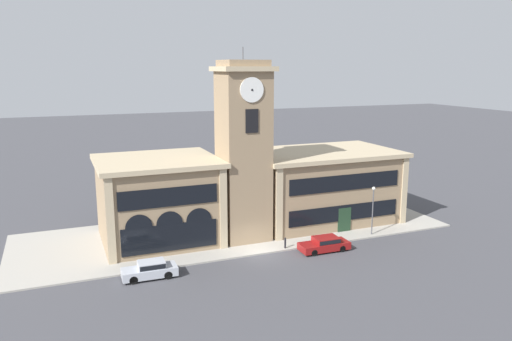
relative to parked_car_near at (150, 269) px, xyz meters
name	(u,v)px	position (x,y,z in m)	size (l,w,h in m)	color
ground_plane	(262,255)	(10.57, 1.29, -0.75)	(300.00, 300.00, 0.00)	#424247
sidewalk_kerb	(236,231)	(10.57, 8.53, -0.67)	(44.47, 14.47, 0.15)	#A39E93
clock_tower	(243,152)	(10.57, 6.14, 8.14)	(5.16, 5.16, 18.90)	#937A5B
town_hall_left_wing	(158,200)	(2.57, 8.81, 3.44)	(11.64, 10.55, 8.33)	#937A5B
town_hall_right_wing	(322,185)	(20.95, 8.82, 3.24)	(16.41, 10.55, 7.94)	#937A5B
parked_car_near	(150,269)	(0.00, 0.00, 0.00)	(4.52, 1.83, 1.43)	#B2B7C1
parked_car_mid	(325,244)	(16.41, 0.00, -0.05)	(4.81, 2.01, 1.35)	maroon
street_lamp	(373,203)	(23.06, 1.97, 2.76)	(0.36, 0.36, 5.03)	#4C4C51
bollard	(285,243)	(13.08, 1.68, -0.08)	(0.18, 0.18, 1.06)	black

